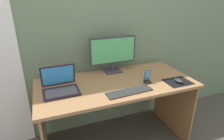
% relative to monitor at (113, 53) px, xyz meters
% --- Properties ---
extents(wall_back, '(6.00, 0.04, 2.50)m').
position_rel_monitor_xyz_m(wall_back, '(-0.07, 0.16, 0.29)').
color(wall_back, '#637B5C').
rests_on(wall_back, ground_plane).
extents(desk, '(1.52, 0.71, 0.74)m').
position_rel_monitor_xyz_m(desk, '(-0.07, -0.26, -0.37)').
color(desk, '#936A44').
rests_on(desk, ground_plane).
extents(monitor, '(0.51, 0.14, 0.39)m').
position_rel_monitor_xyz_m(monitor, '(0.00, 0.00, 0.00)').
color(monitor, '#353243').
rests_on(monitor, desk).
extents(laptop, '(0.31, 0.27, 0.22)m').
position_rel_monitor_xyz_m(laptop, '(-0.59, -0.25, -0.17)').
color(laptop, black).
rests_on(laptop, desk).
extents(keyboard_external, '(0.43, 0.14, 0.01)m').
position_rel_monitor_xyz_m(keyboard_external, '(-0.03, -0.49, -0.21)').
color(keyboard_external, '#262627').
rests_on(keyboard_external, desk).
extents(mousepad, '(0.25, 0.20, 0.00)m').
position_rel_monitor_xyz_m(mousepad, '(0.50, -0.47, -0.22)').
color(mousepad, black).
rests_on(mousepad, desk).
extents(mouse, '(0.07, 0.11, 0.04)m').
position_rel_monitor_xyz_m(mouse, '(0.50, -0.48, -0.20)').
color(mouse, black).
rests_on(mouse, mousepad).
extents(phone_in_dock, '(0.06, 0.05, 0.14)m').
position_rel_monitor_xyz_m(phone_in_dock, '(0.21, -0.38, -0.17)').
color(phone_in_dock, black).
rests_on(phone_in_dock, desk).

